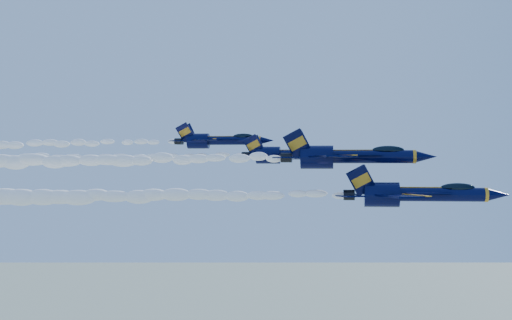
# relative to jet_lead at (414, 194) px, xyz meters

# --- Properties ---
(jet_lead) EXTENTS (19.86, 16.29, 7.38)m
(jet_lead) POSITION_rel_jet_lead_xyz_m (0.00, 0.00, 0.00)
(jet_lead) COLOR black
(smoke_trail_jet_lead) EXTENTS (46.57, 2.37, 2.13)m
(smoke_trail_jet_lead) POSITION_rel_jet_lead_xyz_m (-31.77, 0.00, -0.46)
(smoke_trail_jet_lead) COLOR white
(jet_second) EXTENTS (19.99, 16.40, 7.43)m
(jet_second) POSITION_rel_jet_lead_xyz_m (-8.01, 4.05, 4.67)
(jet_second) COLOR black
(smoke_trail_jet_second) EXTENTS (46.57, 2.39, 2.15)m
(smoke_trail_jet_second) POSITION_rel_jet_lead_xyz_m (-39.84, 4.05, 4.21)
(smoke_trail_jet_second) COLOR white
(jet_third) EXTENTS (16.74, 13.73, 6.22)m
(jet_third) POSITION_rel_jet_lead_xyz_m (-16.28, 15.32, 5.11)
(jet_third) COLOR black
(smoke_trail_jet_third) EXTENTS (46.57, 2.00, 1.80)m
(smoke_trail_jet_third) POSITION_rel_jet_lead_xyz_m (-46.72, 15.32, 4.68)
(smoke_trail_jet_third) COLOR white
(jet_fourth) EXTENTS (15.64, 12.83, 5.81)m
(jet_fourth) POSITION_rel_jet_lead_xyz_m (-27.98, 19.06, 7.40)
(jet_fourth) COLOR black
(smoke_trail_jet_fourth) EXTENTS (46.57, 1.87, 1.68)m
(smoke_trail_jet_fourth) POSITION_rel_jet_lead_xyz_m (-57.96, 19.06, 6.98)
(smoke_trail_jet_fourth) COLOR white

